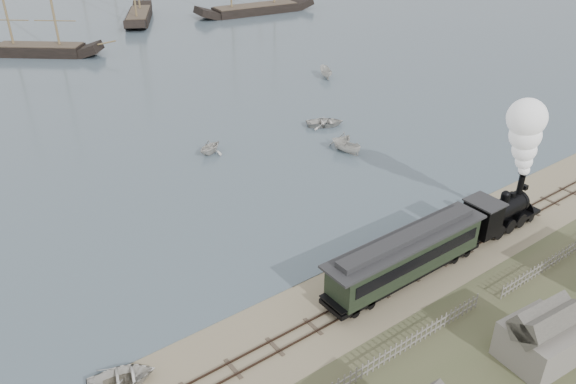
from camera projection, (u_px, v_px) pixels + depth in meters
ground at (371, 272)px, 41.03m from camera, size 600.00×600.00×0.00m
rail_track at (391, 285)px, 39.60m from camera, size 120.00×1.80×0.16m
picket_fence_west at (373, 371)px, 32.76m from camera, size 19.00×0.10×1.20m
picket_fence_east at (561, 261)px, 42.22m from camera, size 15.00×0.10×1.20m
shed_mid at (534, 359)px, 33.64m from camera, size 4.00×3.50×3.60m
locomotive at (518, 173)px, 44.27m from camera, size 8.36×3.12×10.43m
passenger_coach at (406, 255)px, 39.25m from camera, size 13.87×2.67×3.37m
beached_dinghy at (122, 378)px, 31.82m from camera, size 3.66×4.42×0.79m
rowboat_1 at (210, 147)px, 58.01m from camera, size 3.58×3.82×1.61m
rowboat_2 at (346, 147)px, 58.23m from camera, size 3.61×2.21×1.31m
rowboat_3 at (325, 122)px, 64.69m from camera, size 4.80×5.29×0.90m
rowboat_4 at (342, 140)px, 59.25m from camera, size 3.90×4.14×1.74m
rowboat_5 at (326, 73)px, 80.24m from camera, size 3.89×2.80×1.41m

